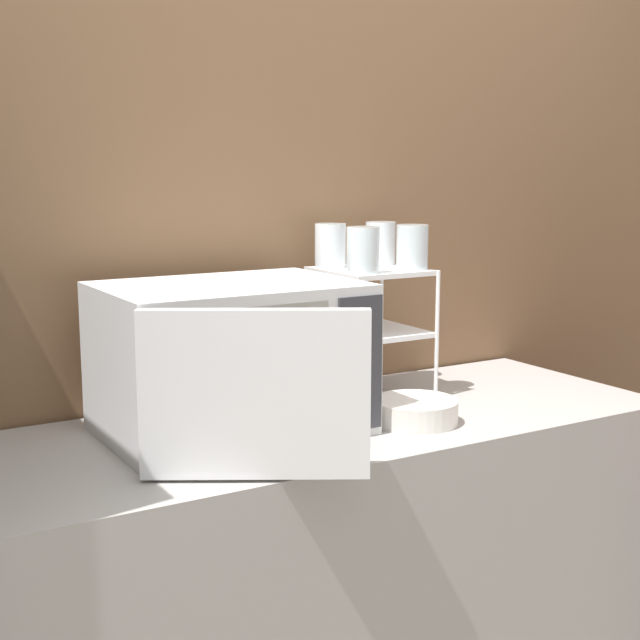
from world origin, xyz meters
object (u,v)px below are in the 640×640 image
at_px(glass_front_right, 412,247).
at_px(dish_rack, 370,304).
at_px(glass_back_right, 381,243).
at_px(glass_back_left, 330,246).
at_px(microwave, 231,360).
at_px(bowl, 415,412).
at_px(glass_front_left, 363,250).

bearing_deg(glass_front_right, dish_rack, 137.35).
bearing_deg(glass_back_right, glass_back_left, 178.91).
distance_m(dish_rack, glass_front_right, 0.17).
xyz_separation_m(microwave, dish_rack, (0.44, 0.13, 0.07)).
relative_size(dish_rack, glass_back_left, 2.91).
height_order(glass_back_left, bowl, glass_back_left).
relative_size(microwave, glass_back_right, 5.60).
height_order(dish_rack, bowl, dish_rack).
height_order(glass_front_left, glass_back_right, same).
relative_size(glass_front_right, bowl, 0.57).
bearing_deg(dish_rack, glass_front_right, -42.65).
bearing_deg(dish_rack, glass_front_left, -134.78).
distance_m(dish_rack, glass_front_left, 0.17).
xyz_separation_m(glass_front_left, bowl, (0.01, -0.19, -0.34)).
xyz_separation_m(dish_rack, glass_back_left, (-0.07, 0.07, 0.14)).
bearing_deg(microwave, glass_front_right, 7.15).
relative_size(dish_rack, glass_back_right, 2.91).
bearing_deg(glass_front_right, bowl, -123.72).
height_order(glass_back_right, bowl, glass_back_right).
relative_size(glass_back_right, glass_front_right, 1.00).
relative_size(glass_front_left, bowl, 0.57).
bearing_deg(glass_back_left, glass_front_right, -43.55).
relative_size(dish_rack, bowl, 1.66).
xyz_separation_m(dish_rack, glass_back_right, (0.08, 0.07, 0.14)).
bearing_deg(glass_back_right, microwave, -158.71).
bearing_deg(microwave, bowl, -19.23).
xyz_separation_m(dish_rack, glass_front_right, (0.07, -0.07, 0.14)).
height_order(microwave, glass_back_left, glass_back_left).
bearing_deg(glass_back_right, dish_rack, -137.79).
height_order(glass_front_left, glass_back_left, same).
xyz_separation_m(microwave, glass_front_left, (0.37, 0.06, 0.21)).
xyz_separation_m(microwave, bowl, (0.38, -0.13, -0.13)).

